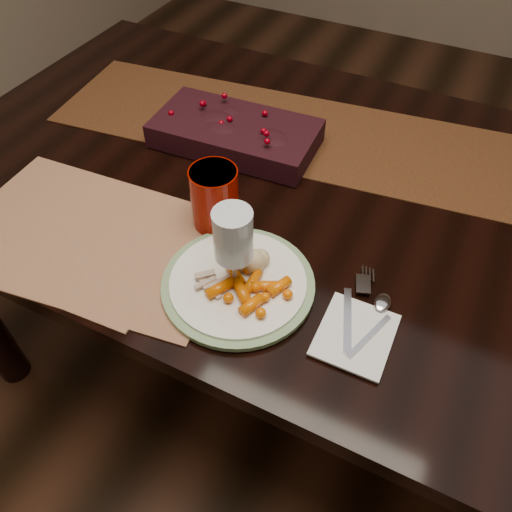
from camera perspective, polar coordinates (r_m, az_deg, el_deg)
The scene contains 15 objects.
floor at distance 1.66m, azimuth 5.21°, elevation -12.54°, with size 5.00×5.00×0.00m, color black.
dining_table at distance 1.35m, azimuth 6.29°, elevation -4.69°, with size 1.80×1.00×0.75m, color black.
table_runner at distance 1.22m, azimuth 13.47°, elevation 11.94°, with size 1.57×0.32×0.00m, color #512E0D.
centerpiece at distance 1.17m, azimuth -2.37°, elevation 14.21°, with size 0.37×0.19×0.07m, color black, non-canonical shape.
placemat_main at distance 0.98m, azimuth -15.66°, elevation 0.88°, with size 0.43×0.31×0.00m, color #816347.
placemat_second at distance 1.04m, azimuth -20.02°, elevation 2.67°, with size 0.44×0.33×0.00m, color brown.
dinner_plate at distance 0.88m, azimuth -2.06°, elevation -3.11°, with size 0.27×0.27×0.02m, color white.
baby_carrots at distance 0.84m, azimuth -1.09°, elevation -4.13°, with size 0.11×0.09×0.02m, color #EA6503, non-canonical shape.
mashed_potatoes at distance 0.88m, azimuth -0.49°, elevation 0.57°, with size 0.08×0.07×0.05m, color beige, non-canonical shape.
turkey_shreds at distance 0.86m, azimuth -5.28°, elevation -3.00°, with size 0.06×0.05×0.01m, color #C5AF9D, non-canonical shape.
napkin at distance 0.84m, azimuth 11.29°, elevation -8.82°, with size 0.12×0.14×0.00m, color white.
fork at distance 0.86m, azimuth 10.87°, elevation -6.08°, with size 0.02×0.17×0.00m, color #B9BAC4, non-canonical shape.
spoon at distance 0.85m, azimuth 13.26°, elevation -7.71°, with size 0.03×0.14×0.00m, color silver, non-canonical shape.
red_cup at distance 0.95m, azimuth -4.73°, elevation 6.65°, with size 0.09×0.09×0.13m, color #7F0A00.
wine_glass at distance 0.82m, azimuth -2.53°, elevation 0.26°, with size 0.06×0.06×0.18m, color silver, non-canonical shape.
Camera 1 is at (0.23, -0.79, 1.44)m, focal length 35.00 mm.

